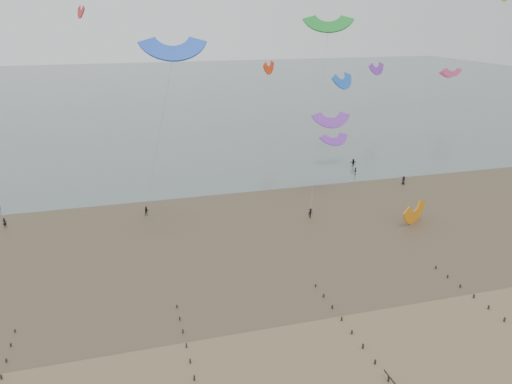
# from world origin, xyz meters

# --- Properties ---
(ground) EXTENTS (500.00, 500.00, 0.00)m
(ground) POSITION_xyz_m (0.00, 0.00, 0.00)
(ground) COLOR brown
(ground) RESTS_ON ground
(sea_and_shore) EXTENTS (500.00, 665.00, 0.03)m
(sea_and_shore) POSITION_xyz_m (-4.08, 34.40, 0.01)
(sea_and_shore) COLOR #475654
(sea_and_shore) RESTS_ON ground
(kitesurfer_lead) EXTENTS (0.68, 0.51, 1.69)m
(kitesurfer_lead) POSITION_xyz_m (-38.41, 44.21, 0.85)
(kitesurfer_lead) COLOR black
(kitesurfer_lead) RESTS_ON ground
(kitesurfers) EXTENTS (124.35, 27.32, 1.87)m
(kitesurfers) POSITION_xyz_m (20.53, 49.63, 0.88)
(kitesurfers) COLOR black
(kitesurfers) RESTS_ON ground
(grounded_kite) EXTENTS (8.42, 7.96, 3.67)m
(grounded_kite) POSITION_xyz_m (28.40, 27.49, 0.00)
(grounded_kite) COLOR orange
(grounded_kite) RESTS_ON ground
(kites_airborne) EXTENTS (224.77, 108.00, 44.01)m
(kites_airborne) POSITION_xyz_m (-16.51, 84.09, 20.82)
(kites_airborne) COLOR #FD3100
(kites_airborne) RESTS_ON ground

